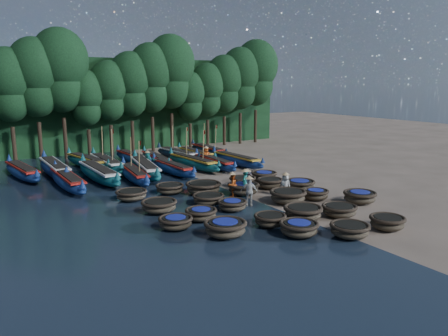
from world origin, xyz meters
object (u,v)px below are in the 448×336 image
long_boat_4 (145,168)px  fisherman_0 (285,185)px  coracle_19 (300,185)px  long_boat_15 (178,154)px  coracle_6 (270,219)px  long_boat_2 (99,173)px  coracle_12 (232,205)px  long_boat_8 (237,160)px  coracle_7 (303,213)px  coracle_17 (243,188)px  long_boat_13 (133,158)px  fisherman_3 (247,182)px  coracle_13 (288,196)px  long_boat_10 (55,168)px  coracle_9 (360,196)px  fisherman_5 (148,161)px  long_boat_1 (68,181)px  long_boat_5 (172,168)px  coracle_3 (350,230)px  coracle_14 (316,194)px  coracle_5 (225,228)px  coracle_21 (170,188)px  long_boat_6 (193,162)px  fisherman_2 (232,184)px  coracle_22 (203,187)px  long_boat_7 (214,162)px  coracle_10 (176,222)px  fisherman_6 (206,155)px  fisherman_1 (245,182)px  coracle_23 (243,181)px  coracle_24 (264,176)px  coracle_18 (270,183)px  coracle_8 (339,210)px  coracle_4 (387,222)px  coracle_15 (159,206)px  coracle_20 (131,195)px  coracle_16 (208,199)px  coracle_2 (299,228)px  long_boat_11 (87,162)px  long_boat_14 (156,159)px  long_boat_12 (106,163)px  long_boat_16 (196,154)px  long_boat_9 (22,171)px  coracle_11 (201,214)px

long_boat_4 → fisherman_0: bearing=-55.7°
coracle_19 → long_boat_15: bearing=96.1°
coracle_6 → long_boat_2: size_ratio=0.20×
coracle_12 → long_boat_8: size_ratio=0.26×
coracle_7 → coracle_17: size_ratio=1.00×
long_boat_13 → fisherman_3: (2.50, -15.16, 0.36)m
coracle_13 → fisherman_0: (0.76, 1.19, 0.39)m
long_boat_10 → long_boat_13: size_ratio=1.17×
coracle_9 → fisherman_5: (-7.38, 16.74, 0.42)m
long_boat_1 → long_boat_5: long_boat_1 is taller
coracle_3 → coracle_14: coracle_3 is taller
coracle_5 → coracle_21: (1.25, 9.15, -0.09)m
long_boat_6 → fisherman_2: size_ratio=4.62×
coracle_5 → coracle_22: (3.20, 7.92, -0.01)m
long_boat_7 → fisherman_3: (-2.79, -9.08, 0.37)m
coracle_3 → coracle_10: coracle_3 is taller
long_boat_5 → fisherman_6: size_ratio=4.09×
coracle_22 → fisherman_3: (2.42, -1.74, 0.43)m
coracle_12 → fisherman_1: (2.55, 2.39, 0.61)m
coracle_5 → coracle_23: size_ratio=0.97×
coracle_24 → coracle_9: bearing=-80.1°
coracle_18 → coracle_19: 2.11m
coracle_8 → coracle_13: bearing=101.2°
coracle_4 → long_boat_15: long_boat_15 is taller
coracle_15 → coracle_21: coracle_15 is taller
coracle_24 → coracle_20: bearing=179.1°
coracle_8 → coracle_16: bearing=130.0°
coracle_2 → coracle_13: coracle_13 is taller
long_boat_11 → fisherman_3: fisherman_3 is taller
coracle_24 → fisherman_2: 5.18m
long_boat_13 → fisherman_1: size_ratio=3.93×
coracle_7 → long_boat_7: 15.81m
coracle_3 → coracle_21: bearing=107.3°
long_boat_5 → fisherman_5: bearing=113.8°
long_boat_14 → fisherman_1: fisherman_1 is taller
fisherman_2 → long_boat_12: bearing=-86.3°
coracle_9 → long_boat_16: long_boat_16 is taller
coracle_18 → coracle_24: 2.33m
long_boat_8 → long_boat_9: long_boat_9 is taller
coracle_2 → coracle_14: size_ratio=1.29×
coracle_8 → long_boat_1: long_boat_1 is taller
coracle_18 → long_boat_14: (-3.26, 12.90, 0.08)m
long_boat_15 → fisherman_0: long_boat_15 is taller
long_boat_9 → fisherman_0: fisherman_0 is taller
coracle_11 → long_boat_16: size_ratio=0.24×
coracle_3 → long_boat_12: size_ratio=0.25×
long_boat_13 → coracle_22: bearing=-92.4°
fisherman_3 → coracle_9: bearing=-121.9°
coracle_5 → coracle_21: bearing=82.2°
long_boat_12 → long_boat_14: bearing=1.2°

